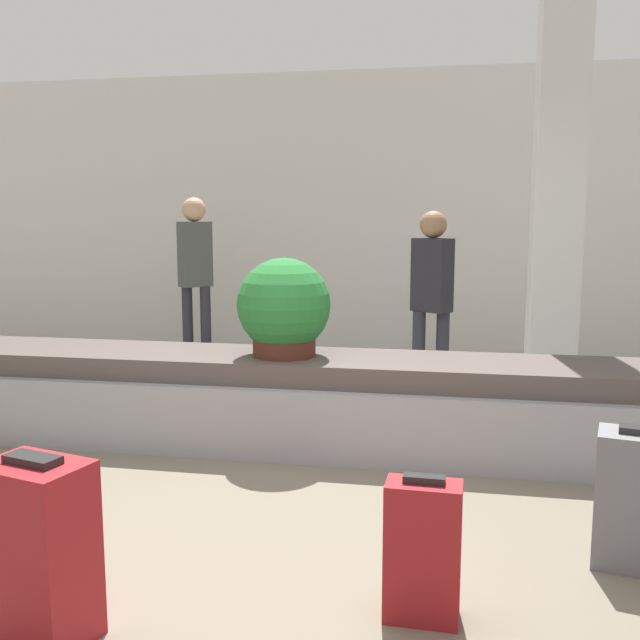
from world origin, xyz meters
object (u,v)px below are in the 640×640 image
at_px(traveler_1, 432,290).
at_px(suitcase_0, 639,500).
at_px(suitcase_2, 423,551).
at_px(potted_plant_0, 284,309).
at_px(pillar, 557,213).
at_px(traveler_0, 195,265).
at_px(suitcase_3, 38,552).

bearing_deg(traveler_1, suitcase_0, 145.52).
relative_size(suitcase_2, potted_plant_0, 0.88).
bearing_deg(traveler_1, potted_plant_0, 90.39).
relative_size(pillar, traveler_0, 1.82).
height_order(suitcase_2, traveler_1, traveler_1).
relative_size(traveler_0, traveler_1, 1.09).
height_order(potted_plant_0, traveler_0, traveler_0).
xyz_separation_m(suitcase_0, traveler_1, (-1.02, 2.78, 0.65)).
distance_m(suitcase_2, traveler_0, 5.13).
distance_m(pillar, traveler_0, 3.66).
bearing_deg(suitcase_0, traveler_1, 122.80).
bearing_deg(pillar, suitcase_0, -88.56).
height_order(suitcase_0, potted_plant_0, potted_plant_0).
height_order(suitcase_3, potted_plant_0, potted_plant_0).
relative_size(suitcase_2, traveler_0, 0.33).
distance_m(suitcase_2, potted_plant_0, 2.37).
height_order(suitcase_2, potted_plant_0, potted_plant_0).
xyz_separation_m(suitcase_2, suitcase_3, (-1.39, -0.40, 0.06)).
distance_m(suitcase_3, traveler_1, 4.05).
relative_size(potted_plant_0, traveler_1, 0.41).
relative_size(suitcase_2, suitcase_3, 0.82).
distance_m(suitcase_0, suitcase_2, 1.11).
xyz_separation_m(suitcase_3, potted_plant_0, (0.36, 2.42, 0.60)).
bearing_deg(traveler_1, traveler_0, 13.22).
xyz_separation_m(suitcase_2, traveler_0, (-2.54, 4.39, 0.78)).
bearing_deg(potted_plant_0, traveler_1, 54.93).
height_order(potted_plant_0, traveler_1, traveler_1).
relative_size(suitcase_2, traveler_1, 0.36).
bearing_deg(suitcase_0, pillar, 104.18).
distance_m(suitcase_0, traveler_1, 3.03).
xyz_separation_m(pillar, traveler_0, (-3.41, 1.20, -0.54)).
relative_size(pillar, suitcase_2, 5.43).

